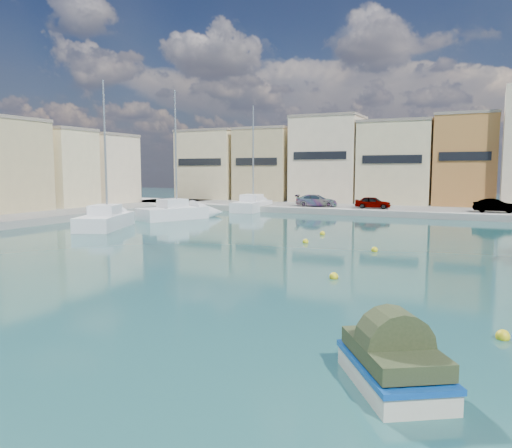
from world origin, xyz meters
The scene contains 8 objects.
ground centered at (0.00, 0.00, 0.00)m, with size 160.00×160.00×0.00m, color #123136.
north_quay centered at (0.00, 32.00, 0.30)m, with size 80.00×8.00×0.60m, color gray.
parked_cars centered at (-5.98, 30.50, 1.21)m, with size 21.08×2.59×1.25m.
tender_near centered at (2.78, -9.01, 0.44)m, with size 2.86×3.26×1.42m.
yacht_north centered at (-19.17, 30.71, 0.48)m, with size 3.37×9.23×12.06m.
yacht_midnorth centered at (-20.65, 19.33, 0.49)m, with size 5.75×8.98×12.27m.
yacht_mid centered at (-22.85, 11.72, 0.47)m, with size 6.00×9.74×11.98m.
mooring_buoys centered at (1.34, 6.47, 0.08)m, with size 17.92×21.62×0.36m.
Camera 1 is at (4.49, -19.08, 4.44)m, focal length 35.00 mm.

